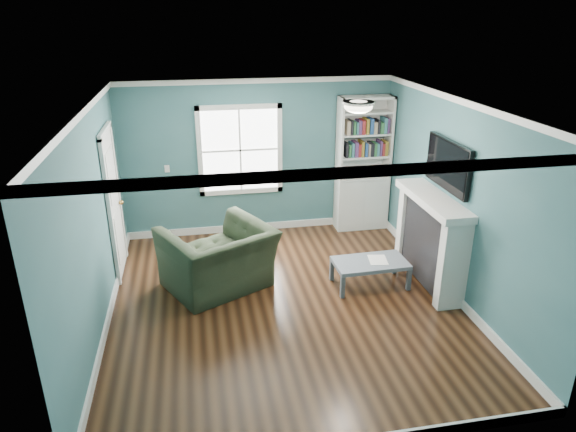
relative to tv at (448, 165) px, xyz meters
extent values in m
plane|color=black|center=(-2.20, -0.20, -1.72)|extent=(5.00, 5.00, 0.00)
plane|color=#326067|center=(-2.20, 2.30, -0.43)|extent=(4.50, 0.00, 4.50)
plane|color=#326067|center=(-2.20, -2.70, -0.43)|extent=(4.50, 0.00, 4.50)
plane|color=#326067|center=(-4.45, -0.20, -0.43)|extent=(0.00, 5.00, 5.00)
plane|color=#326067|center=(0.05, -0.20, -0.43)|extent=(0.00, 5.00, 5.00)
plane|color=white|center=(-2.20, -0.20, 0.88)|extent=(5.00, 5.00, 0.00)
cube|color=white|center=(-2.20, 2.28, -1.66)|extent=(4.50, 0.03, 0.12)
cube|color=white|center=(-4.44, -0.20, -1.66)|extent=(0.03, 5.00, 0.12)
cube|color=white|center=(0.03, -0.20, -1.66)|extent=(0.03, 5.00, 0.12)
cube|color=white|center=(-2.20, 2.28, 0.84)|extent=(4.50, 0.04, 0.08)
cube|color=white|center=(-2.20, -2.68, 0.84)|extent=(4.50, 0.04, 0.08)
cube|color=white|center=(-4.43, -0.20, 0.84)|extent=(0.04, 5.00, 0.08)
cube|color=white|center=(0.03, -0.20, 0.84)|extent=(0.04, 5.00, 0.08)
cube|color=white|center=(-2.50, 2.29, -0.27)|extent=(1.24, 0.01, 1.34)
cube|color=white|center=(-3.16, 2.28, -0.27)|extent=(0.08, 0.06, 1.50)
cube|color=white|center=(-1.84, 2.28, -0.27)|extent=(0.08, 0.06, 1.50)
cube|color=white|center=(-2.50, 2.28, -0.98)|extent=(1.40, 0.06, 0.08)
cube|color=white|center=(-2.50, 2.28, 0.44)|extent=(1.40, 0.06, 0.08)
cube|color=white|center=(-2.50, 2.28, -0.27)|extent=(1.24, 0.03, 0.03)
cube|color=white|center=(-2.50, 2.28, -0.27)|extent=(0.03, 0.03, 1.34)
cube|color=silver|center=(-0.43, 2.10, -1.27)|extent=(0.90, 0.35, 0.90)
cube|color=silver|center=(-0.86, 2.10, -0.12)|extent=(0.04, 0.35, 1.40)
cube|color=silver|center=(0.00, 2.10, -0.12)|extent=(0.04, 0.35, 1.40)
cube|color=silver|center=(-0.43, 2.26, -0.12)|extent=(0.90, 0.02, 1.40)
cube|color=silver|center=(-0.43, 2.10, 0.55)|extent=(0.90, 0.35, 0.04)
cube|color=silver|center=(-0.43, 2.10, -0.80)|extent=(0.84, 0.33, 0.03)
cube|color=silver|center=(-0.43, 2.10, -0.42)|extent=(0.84, 0.33, 0.03)
cube|color=silver|center=(-0.43, 2.10, -0.04)|extent=(0.84, 0.33, 0.03)
cube|color=silver|center=(-0.43, 2.10, 0.32)|extent=(0.84, 0.33, 0.03)
cube|color=black|center=(-0.43, 2.08, -0.30)|extent=(0.70, 0.25, 0.22)
cube|color=#33723F|center=(-0.43, 2.08, 0.08)|extent=(0.70, 0.25, 0.22)
cylinder|color=beige|center=(-0.43, 2.05, 0.46)|extent=(0.26, 0.06, 0.26)
cube|color=black|center=(-0.11, 0.00, -1.12)|extent=(0.30, 1.20, 1.10)
cube|color=black|center=(-0.13, 0.00, -1.32)|extent=(0.22, 0.65, 0.70)
cube|color=silver|center=(-0.13, -0.67, -1.12)|extent=(0.36, 0.16, 1.20)
cube|color=silver|center=(-0.13, 0.67, -1.12)|extent=(0.36, 0.16, 1.20)
cube|color=silver|center=(-0.15, 0.00, -0.47)|extent=(0.44, 1.58, 0.10)
cube|color=black|center=(0.00, 0.00, 0.00)|extent=(0.06, 1.10, 0.65)
cube|color=silver|center=(-4.43, 1.20, -0.70)|extent=(0.04, 0.80, 2.05)
cube|color=white|center=(-4.42, 0.75, -0.70)|extent=(0.05, 0.08, 2.13)
cube|color=white|center=(-4.42, 1.65, -0.70)|extent=(0.05, 0.08, 2.13)
cube|color=white|center=(-4.42, 1.20, 0.36)|extent=(0.05, 0.98, 0.08)
sphere|color=#BF8C3F|center=(-4.37, 1.50, -0.77)|extent=(0.07, 0.07, 0.07)
ellipsoid|color=white|center=(-1.30, -0.10, 0.82)|extent=(0.34, 0.34, 0.15)
cylinder|color=white|center=(-1.30, -0.10, 0.86)|extent=(0.38, 0.38, 0.03)
cube|color=white|center=(-3.70, 2.28, -0.52)|extent=(0.08, 0.01, 0.12)
imported|color=black|center=(-3.03, 0.40, -1.13)|extent=(1.60, 1.40, 1.18)
cube|color=#484F56|center=(-1.42, -0.19, -1.57)|extent=(0.06, 0.06, 0.31)
cube|color=#484F56|center=(-0.47, -0.16, -1.57)|extent=(0.06, 0.06, 0.31)
cube|color=#484F56|center=(-1.43, 0.31, -1.57)|extent=(0.06, 0.06, 0.31)
cube|color=#484F56|center=(-0.48, 0.33, -1.57)|extent=(0.06, 0.06, 0.31)
cube|color=#535E6B|center=(-0.95, 0.07, -1.39)|extent=(1.03, 0.58, 0.06)
cube|color=white|center=(-0.84, 0.09, -1.36)|extent=(0.29, 0.35, 0.00)
camera|label=1|loc=(-3.25, -5.95, 1.89)|focal=32.00mm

